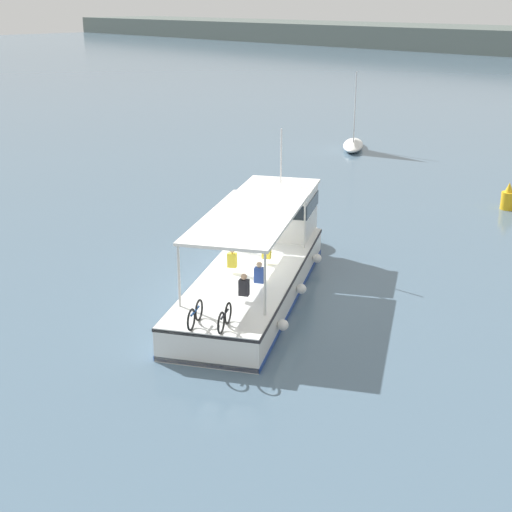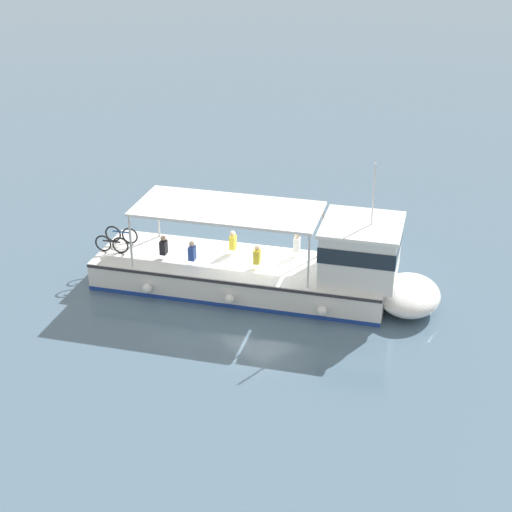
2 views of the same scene
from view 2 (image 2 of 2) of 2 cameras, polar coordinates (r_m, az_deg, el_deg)
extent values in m
plane|color=slate|center=(29.03, 0.54, -2.12)|extent=(400.00, 400.00, 0.00)
cube|color=white|center=(28.54, -1.17, -1.40)|extent=(8.47, 10.84, 1.10)
ellipsoid|color=white|center=(27.69, 11.30, -2.86)|extent=(3.66, 3.43, 1.01)
cube|color=navy|center=(28.74, -1.16, -2.20)|extent=(8.51, 10.86, 0.16)
cube|color=#2D2D33|center=(28.32, -1.17, -0.56)|extent=(8.52, 10.87, 0.10)
cube|color=white|center=(27.12, 7.79, 0.35)|extent=(3.69, 3.65, 1.90)
cube|color=#19232D|center=(26.98, 7.84, 0.99)|extent=(3.76, 3.72, 0.56)
cube|color=white|center=(26.70, 7.92, 2.31)|extent=(3.91, 3.87, 0.12)
cube|color=white|center=(27.56, -2.12, 3.51)|extent=(6.07, 7.24, 0.10)
cylinder|color=silver|center=(28.52, 4.97, 1.94)|extent=(0.08, 0.08, 2.00)
cylinder|color=silver|center=(26.09, 3.93, -0.41)|extent=(0.08, 0.08, 2.00)
cylinder|color=silver|center=(30.15, -7.29, 3.19)|extent=(0.08, 0.08, 2.00)
cylinder|color=silver|center=(27.87, -9.30, 1.08)|extent=(0.08, 0.08, 2.00)
cylinder|color=silver|center=(26.24, 8.73, 4.56)|extent=(0.06, 0.06, 2.20)
sphere|color=white|center=(26.39, 4.93, -4.08)|extent=(0.36, 0.36, 0.36)
sphere|color=white|center=(27.03, -1.98, -3.21)|extent=(0.36, 0.36, 0.36)
sphere|color=white|center=(27.98, -8.09, -2.40)|extent=(0.36, 0.36, 0.36)
torus|color=black|center=(29.96, -9.36, 1.50)|extent=(0.40, 0.59, 0.66)
torus|color=black|center=(30.24, -10.58, 1.63)|extent=(0.40, 0.59, 0.66)
cylinder|color=#1E478C|center=(30.05, -9.99, 1.77)|extent=(0.42, 0.62, 0.06)
torus|color=black|center=(29.22, -10.05, 0.79)|extent=(0.40, 0.59, 0.66)
torus|color=black|center=(29.51, -11.29, 0.93)|extent=(0.40, 0.59, 0.66)
cylinder|color=#232328|center=(29.31, -10.69, 1.07)|extent=(0.42, 0.62, 0.06)
cube|color=black|center=(28.51, -6.89, 0.64)|extent=(0.39, 0.36, 0.52)
sphere|color=tan|center=(28.36, -6.93, 1.32)|extent=(0.20, 0.20, 0.20)
cube|color=#2D4CA5|center=(27.96, -4.77, 0.21)|extent=(0.39, 0.36, 0.52)
sphere|color=beige|center=(27.80, -4.80, 0.90)|extent=(0.20, 0.20, 0.20)
cube|color=yellow|center=(28.71, -1.73, 1.02)|extent=(0.39, 0.36, 0.52)
sphere|color=beige|center=(28.56, -1.74, 1.69)|extent=(0.20, 0.20, 0.20)
cube|color=yellow|center=(27.60, 0.07, -0.05)|extent=(0.39, 0.36, 0.52)
sphere|color=beige|center=(27.44, 0.07, 0.65)|extent=(0.20, 0.20, 0.20)
cube|color=white|center=(28.57, 3.05, 0.85)|extent=(0.39, 0.36, 0.52)
sphere|color=beige|center=(28.41, 3.07, 1.53)|extent=(0.20, 0.20, 0.20)
camera|label=1|loc=(35.48, -45.25, 12.90)|focal=50.76mm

